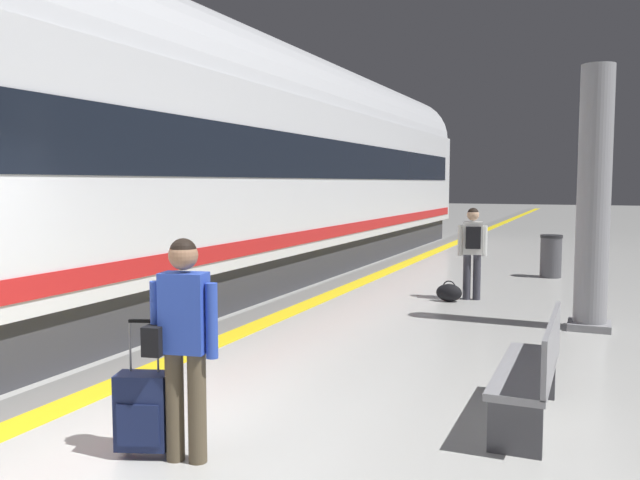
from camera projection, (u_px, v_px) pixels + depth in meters
name	position (u px, v px, depth m)	size (l,w,h in m)	color
ground_plane	(78.00, 457.00, 4.89)	(120.00, 120.00, 0.00)	silver
safety_line_strip	(377.00, 275.00, 14.42)	(0.36, 80.00, 0.01)	yellow
tactile_edge_band	(363.00, 274.00, 14.55)	(0.63, 80.00, 0.01)	slate
high_speed_train	(225.00, 157.00, 12.45)	(2.94, 28.24, 4.97)	#38383D
traveller_foreground	(182.00, 334.00, 4.74)	(0.53, 0.34, 1.63)	brown
rolling_suitcase_foreground	(143.00, 411.00, 4.88)	(0.43, 0.34, 1.01)	#19234C
passenger_near	(472.00, 245.00, 11.35)	(0.49, 0.36, 1.59)	#383842
duffel_bag_near	(449.00, 293.00, 11.25)	(0.44, 0.26, 0.36)	black
platform_pillar	(594.00, 204.00, 9.00)	(0.56, 0.56, 3.60)	gray
platform_bench	(534.00, 369.00, 5.52)	(0.44, 1.70, 0.91)	#99999E
waste_bin	(551.00, 256.00, 14.09)	(0.46, 0.46, 0.91)	#4C4C51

